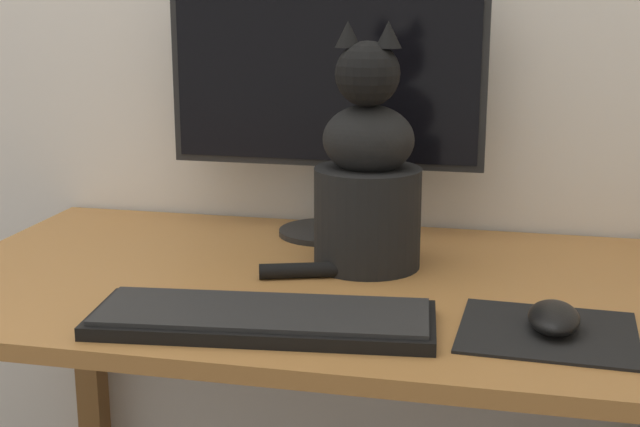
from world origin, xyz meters
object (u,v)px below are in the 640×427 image
(keyboard, at_px, (263,318))
(cat, at_px, (367,179))
(monitor, at_px, (325,84))
(computer_mouse_right, at_px, (554,318))

(keyboard, relative_size, cat, 1.21)
(monitor, relative_size, cat, 1.45)
(monitor, bearing_deg, computer_mouse_right, -45.77)
(computer_mouse_right, bearing_deg, keyboard, -170.40)
(keyboard, height_order, computer_mouse_right, computer_mouse_right)
(keyboard, distance_m, cat, 0.34)
(keyboard, relative_size, computer_mouse_right, 4.23)
(monitor, relative_size, keyboard, 1.20)
(monitor, distance_m, cat, 0.24)
(keyboard, xyz_separation_m, computer_mouse_right, (0.38, 0.06, 0.01))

